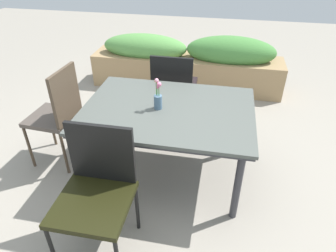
{
  "coord_description": "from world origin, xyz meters",
  "views": [
    {
      "loc": [
        0.5,
        -2.2,
        2.0
      ],
      "look_at": [
        0.07,
        -0.01,
        0.53
      ],
      "focal_mm": 32.49,
      "sensor_mm": 36.0,
      "label": 1
    }
  ],
  "objects_px": {
    "chair_near_left": "(97,187)",
    "dining_table": "(168,115)",
    "chair_far_side": "(174,84)",
    "planter_box": "(187,63)",
    "chair_end_left": "(58,111)",
    "flower_vase": "(158,98)"
  },
  "relations": [
    {
      "from": "chair_near_left",
      "to": "dining_table",
      "type": "bearing_deg",
      "value": -111.61
    },
    {
      "from": "chair_far_side",
      "to": "planter_box",
      "type": "xyz_separation_m",
      "value": [
        0.01,
        1.07,
        -0.16
      ]
    },
    {
      "from": "chair_end_left",
      "to": "flower_vase",
      "type": "height_order",
      "value": "chair_end_left"
    },
    {
      "from": "planter_box",
      "to": "flower_vase",
      "type": "bearing_deg",
      "value": -89.62
    },
    {
      "from": "chair_near_left",
      "to": "flower_vase",
      "type": "distance_m",
      "value": 0.89
    },
    {
      "from": "chair_far_side",
      "to": "chair_near_left",
      "type": "bearing_deg",
      "value": -97.49
    },
    {
      "from": "chair_end_left",
      "to": "planter_box",
      "type": "distance_m",
      "value": 2.14
    },
    {
      "from": "dining_table",
      "to": "chair_near_left",
      "type": "height_order",
      "value": "chair_near_left"
    },
    {
      "from": "chair_end_left",
      "to": "planter_box",
      "type": "height_order",
      "value": "chair_end_left"
    },
    {
      "from": "dining_table",
      "to": "chair_far_side",
      "type": "distance_m",
      "value": 0.85
    },
    {
      "from": "chair_near_left",
      "to": "chair_far_side",
      "type": "xyz_separation_m",
      "value": [
        0.22,
        1.67,
        -0.01
      ]
    },
    {
      "from": "dining_table",
      "to": "planter_box",
      "type": "distance_m",
      "value": 1.93
    },
    {
      "from": "chair_far_side",
      "to": "flower_vase",
      "type": "bearing_deg",
      "value": -88.61
    },
    {
      "from": "chair_near_left",
      "to": "planter_box",
      "type": "distance_m",
      "value": 2.75
    },
    {
      "from": "chair_far_side",
      "to": "flower_vase",
      "type": "height_order",
      "value": "flower_vase"
    },
    {
      "from": "chair_end_left",
      "to": "chair_near_left",
      "type": "bearing_deg",
      "value": -135.42
    },
    {
      "from": "chair_end_left",
      "to": "chair_far_side",
      "type": "height_order",
      "value": "chair_end_left"
    },
    {
      "from": "chair_end_left",
      "to": "flower_vase",
      "type": "relative_size",
      "value": 3.62
    },
    {
      "from": "dining_table",
      "to": "planter_box",
      "type": "bearing_deg",
      "value": 92.84
    },
    {
      "from": "chair_near_left",
      "to": "planter_box",
      "type": "xyz_separation_m",
      "value": [
        0.23,
        2.74,
        -0.17
      ]
    },
    {
      "from": "chair_end_left",
      "to": "chair_near_left",
      "type": "xyz_separation_m",
      "value": [
        0.71,
        -0.83,
        -0.03
      ]
    },
    {
      "from": "dining_table",
      "to": "planter_box",
      "type": "xyz_separation_m",
      "value": [
        -0.09,
        1.91,
        -0.28
      ]
    }
  ]
}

